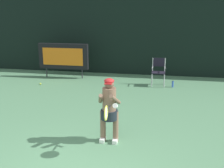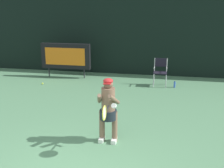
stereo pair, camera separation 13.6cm
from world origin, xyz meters
name	(u,v)px [view 1 (the left image)]	position (x,y,z in m)	size (l,w,h in m)	color
backdrop_screen	(129,35)	(0.00, 8.50, 1.81)	(18.00, 0.12, 3.66)	black
scoreboard	(63,56)	(-2.71, 7.32, 0.95)	(2.20, 0.21, 1.50)	black
umpire_chair	(159,70)	(1.41, 6.79, 0.62)	(0.52, 0.44, 1.08)	#B7B7BC
water_bottle	(173,84)	(1.99, 6.60, 0.12)	(0.07, 0.07, 0.27)	blue
tennis_player	(109,107)	(0.38, 1.77, 0.84)	(0.53, 0.60, 1.52)	white
tennis_racket	(106,113)	(0.44, 1.14, 0.97)	(0.03, 0.60, 0.31)	black
tennis_ball_loose	(40,84)	(-3.25, 6.01, 0.03)	(0.07, 0.07, 0.07)	#CCDB3D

